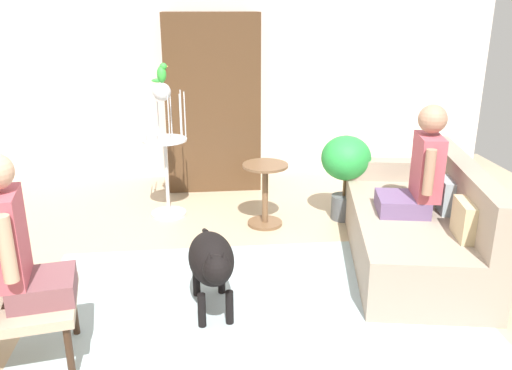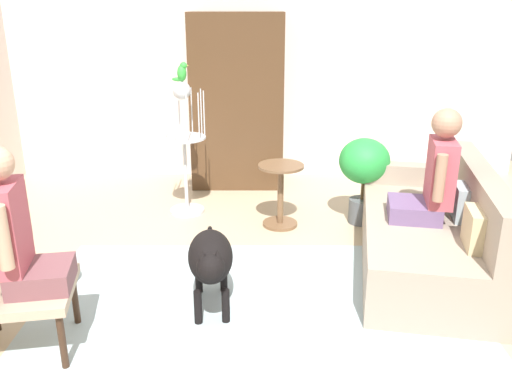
# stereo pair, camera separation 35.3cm
# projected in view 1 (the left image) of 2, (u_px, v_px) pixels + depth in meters

# --- Properties ---
(ground_plane) EXTENTS (7.32, 7.32, 0.00)m
(ground_plane) POSITION_uv_depth(u_px,v_px,m) (255.00, 300.00, 3.91)
(ground_plane) COLOR tan
(back_wall) EXTENTS (6.54, 0.12, 2.70)m
(back_wall) POSITION_uv_depth(u_px,v_px,m) (229.00, 68.00, 6.39)
(back_wall) COLOR silver
(back_wall) RESTS_ON ground
(area_rug) EXTENTS (3.18, 2.11, 0.01)m
(area_rug) POSITION_uv_depth(u_px,v_px,m) (257.00, 310.00, 3.78)
(area_rug) COLOR #9EB2B7
(area_rug) RESTS_ON ground
(couch) EXTENTS (1.28, 2.05, 0.88)m
(couch) POSITION_uv_depth(u_px,v_px,m) (418.00, 228.00, 4.41)
(couch) COLOR gray
(couch) RESTS_ON ground
(person_on_couch) EXTENTS (0.53, 0.54, 0.90)m
(person_on_couch) POSITION_uv_depth(u_px,v_px,m) (420.00, 171.00, 4.23)
(person_on_couch) COLOR #654E78
(person_on_armchair) EXTENTS (0.48, 0.51, 0.90)m
(person_on_armchair) POSITION_uv_depth(u_px,v_px,m) (16.00, 244.00, 2.97)
(person_on_armchair) COLOR brown
(round_end_table) EXTENTS (0.44, 0.44, 0.63)m
(round_end_table) POSITION_uv_depth(u_px,v_px,m) (265.00, 191.00, 5.13)
(round_end_table) COLOR brown
(round_end_table) RESTS_ON ground
(dog) EXTENTS (0.37, 0.91, 0.63)m
(dog) POSITION_uv_depth(u_px,v_px,m) (212.00, 261.00, 3.63)
(dog) COLOR black
(dog) RESTS_ON ground
(bird_cage_stand) EXTENTS (0.44, 0.44, 1.37)m
(bird_cage_stand) POSITION_uv_depth(u_px,v_px,m) (165.00, 144.00, 5.24)
(bird_cage_stand) COLOR silver
(bird_cage_stand) RESTS_ON ground
(parrot) EXTENTS (0.17, 0.10, 0.19)m
(parrot) POSITION_uv_depth(u_px,v_px,m) (162.00, 73.00, 5.01)
(parrot) COLOR green
(parrot) RESTS_ON bird_cage_stand
(potted_plant) EXTENTS (0.49, 0.49, 0.87)m
(potted_plant) POSITION_uv_depth(u_px,v_px,m) (346.00, 164.00, 5.21)
(potted_plant) COLOR #4C5156
(potted_plant) RESTS_ON ground
(armoire_cabinet) EXTENTS (1.07, 0.56, 2.01)m
(armoire_cabinet) POSITION_uv_depth(u_px,v_px,m) (213.00, 102.00, 6.09)
(armoire_cabinet) COLOR #4C331E
(armoire_cabinet) RESTS_ON ground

